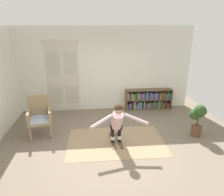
{
  "coord_description": "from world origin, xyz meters",
  "views": [
    {
      "loc": [
        -0.43,
        -4.49,
        2.91
      ],
      "look_at": [
        0.06,
        0.72,
        1.05
      ],
      "focal_mm": 33.12,
      "sensor_mm": 36.0,
      "label": 1
    }
  ],
  "objects_px": {
    "wicker_chair": "(40,115)",
    "potted_plant": "(199,115)",
    "bookshelf": "(148,100)",
    "skis_pair": "(116,140)",
    "person_skier": "(117,120)"
  },
  "relations": [
    {
      "from": "wicker_chair",
      "to": "person_skier",
      "type": "xyz_separation_m",
      "value": [
        2.05,
        -0.78,
        0.13
      ]
    },
    {
      "from": "bookshelf",
      "to": "person_skier",
      "type": "xyz_separation_m",
      "value": [
        -1.39,
        -2.35,
        0.38
      ]
    },
    {
      "from": "wicker_chair",
      "to": "skis_pair",
      "type": "height_order",
      "value": "wicker_chair"
    },
    {
      "from": "wicker_chair",
      "to": "potted_plant",
      "type": "bearing_deg",
      "value": -6.26
    },
    {
      "from": "wicker_chair",
      "to": "potted_plant",
      "type": "relative_size",
      "value": 1.18
    },
    {
      "from": "skis_pair",
      "to": "person_skier",
      "type": "height_order",
      "value": "person_skier"
    },
    {
      "from": "wicker_chair",
      "to": "bookshelf",
      "type": "bearing_deg",
      "value": 24.51
    },
    {
      "from": "wicker_chair",
      "to": "skis_pair",
      "type": "xyz_separation_m",
      "value": [
        2.03,
        -0.57,
        -0.56
      ]
    },
    {
      "from": "skis_pair",
      "to": "wicker_chair",
      "type": "bearing_deg",
      "value": 164.26
    },
    {
      "from": "bookshelf",
      "to": "wicker_chair",
      "type": "relative_size",
      "value": 1.52
    },
    {
      "from": "potted_plant",
      "to": "skis_pair",
      "type": "distance_m",
      "value": 2.33
    },
    {
      "from": "skis_pair",
      "to": "potted_plant",
      "type": "bearing_deg",
      "value": 2.6
    },
    {
      "from": "bookshelf",
      "to": "potted_plant",
      "type": "bearing_deg",
      "value": -67.21
    },
    {
      "from": "skis_pair",
      "to": "person_skier",
      "type": "distance_m",
      "value": 0.72
    },
    {
      "from": "bookshelf",
      "to": "potted_plant",
      "type": "distance_m",
      "value": 2.23
    }
  ]
}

